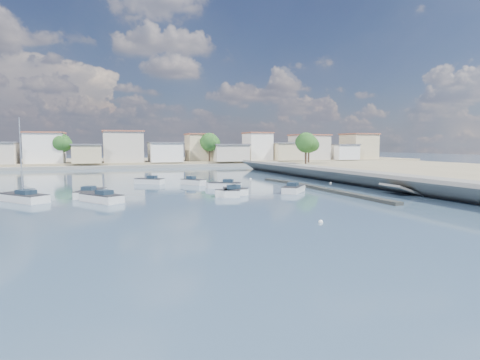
# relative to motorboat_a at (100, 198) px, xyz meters

# --- Properties ---
(ground) EXTENTS (400.00, 400.00, 0.00)m
(ground) POSITION_rel_motorboat_a_xyz_m (20.82, 30.34, -0.38)
(ground) COLOR #334E67
(ground) RESTS_ON ground
(seawall_walkway) EXTENTS (5.00, 90.00, 1.80)m
(seawall_walkway) POSITION_rel_motorboat_a_xyz_m (39.32, 3.34, 0.52)
(seawall_walkway) COLOR slate
(seawall_walkway) RESTS_ON ground
(breakwater) EXTENTS (2.00, 31.02, 0.35)m
(breakwater) POSITION_rel_motorboat_a_xyz_m (27.72, 3.03, -0.21)
(breakwater) COLOR black
(breakwater) RESTS_ON ground
(far_shore_land) EXTENTS (160.00, 40.00, 1.40)m
(far_shore_land) POSITION_rel_motorboat_a_xyz_m (20.82, 82.34, 0.32)
(far_shore_land) COLOR gray
(far_shore_land) RESTS_ON ground
(far_shore_quay) EXTENTS (160.00, 2.50, 0.80)m
(far_shore_quay) POSITION_rel_motorboat_a_xyz_m (20.82, 61.34, 0.02)
(far_shore_quay) COLOR slate
(far_shore_quay) RESTS_ON ground
(far_town) EXTENTS (113.01, 12.80, 8.35)m
(far_town) POSITION_rel_motorboat_a_xyz_m (31.53, 67.26, 4.56)
(far_town) COLOR beige
(far_town) RESTS_ON far_shore_land
(shore_trees) EXTENTS (74.56, 38.32, 7.92)m
(shore_trees) POSITION_rel_motorboat_a_xyz_m (29.16, 58.46, 5.84)
(shore_trees) COLOR #38281E
(shore_trees) RESTS_ON ground
(motorboat_a) EXTENTS (4.59, 5.36, 1.48)m
(motorboat_a) POSITION_rel_motorboat_a_xyz_m (0.00, 0.00, 0.00)
(motorboat_a) COLOR silver
(motorboat_a) RESTS_ON ground
(motorboat_b) EXTENTS (2.69, 4.84, 1.48)m
(motorboat_b) POSITION_rel_motorboat_a_xyz_m (14.69, 0.63, -0.00)
(motorboat_b) COLOR silver
(motorboat_b) RESTS_ON ground
(motorboat_c) EXTENTS (4.79, 3.60, 1.48)m
(motorboat_c) POSITION_rel_motorboat_a_xyz_m (16.05, 8.33, 0.00)
(motorboat_c) COLOR silver
(motorboat_c) RESTS_ON ground
(motorboat_d) EXTENTS (4.30, 2.99, 1.48)m
(motorboat_d) POSITION_rel_motorboat_a_xyz_m (14.42, -0.06, -0.00)
(motorboat_d) COLOR silver
(motorboat_d) RESTS_ON ground
(motorboat_e) EXTENTS (3.64, 5.61, 1.48)m
(motorboat_e) POSITION_rel_motorboat_a_xyz_m (-0.93, 4.82, -0.00)
(motorboat_e) COLOR silver
(motorboat_e) RESTS_ON ground
(motorboat_f) EXTENTS (4.62, 4.05, 1.48)m
(motorboat_f) POSITION_rel_motorboat_a_xyz_m (6.95, 18.21, -0.00)
(motorboat_f) COLOR silver
(motorboat_f) RESTS_ON ground
(motorboat_g) EXTENTS (3.45, 4.18, 1.48)m
(motorboat_g) POSITION_rel_motorboat_a_xyz_m (13.31, 14.35, 0.00)
(motorboat_g) COLOR silver
(motorboat_g) RESTS_ON ground
(motorboat_h) EXTENTS (4.62, 4.94, 1.48)m
(motorboat_h) POSITION_rel_motorboat_a_xyz_m (23.31, 1.21, -0.00)
(motorboat_h) COLOR silver
(motorboat_h) RESTS_ON ground
(sailboat) EXTENTS (5.75, 6.27, 9.00)m
(sailboat) POSITION_rel_motorboat_a_xyz_m (-7.90, 3.02, 0.03)
(sailboat) COLOR silver
(sailboat) RESTS_ON ground
(mooring_buoys) EXTENTS (18.11, 38.71, 0.35)m
(mooring_buoys) POSITION_rel_motorboat_a_xyz_m (24.56, 5.24, -0.33)
(mooring_buoys) COLOR white
(mooring_buoys) RESTS_ON ground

